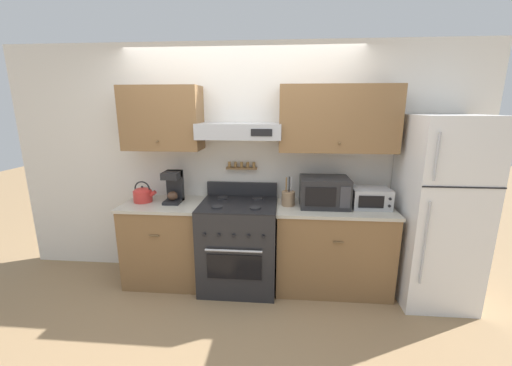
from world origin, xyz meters
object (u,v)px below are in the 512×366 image
toaster_oven (370,198)px  refrigerator (437,211)px  utensil_crock (288,198)px  stove_range (239,244)px  microwave (324,192)px  coffee_maker (174,186)px  tea_kettle (143,194)px

toaster_oven → refrigerator: bearing=-8.9°
refrigerator → utensil_crock: size_ratio=6.01×
stove_range → microwave: 1.05m
coffee_maker → utensil_crock: 1.22m
refrigerator → toaster_oven: 0.63m
tea_kettle → toaster_oven: size_ratio=0.67×
coffee_maker → utensil_crock: (1.22, -0.03, -0.09)m
tea_kettle → microwave: bearing=0.5°
tea_kettle → toaster_oven: bearing=-0.0°
utensil_crock → coffee_maker: bearing=178.4°
utensil_crock → toaster_oven: (0.83, -0.00, 0.02)m
stove_range → utensil_crock: bearing=6.9°
stove_range → tea_kettle: bearing=176.6°
tea_kettle → toaster_oven: tea_kettle is taller
stove_range → refrigerator: (1.96, -0.04, 0.44)m
stove_range → refrigerator: refrigerator is taller
refrigerator → toaster_oven: (-0.62, 0.10, 0.09)m
refrigerator → stove_range: bearing=178.9°
microwave → stove_range: bearing=-174.8°
utensil_crock → toaster_oven: size_ratio=0.81×
coffee_maker → toaster_oven: size_ratio=0.89×
refrigerator → tea_kettle: (-3.00, 0.10, 0.07)m
tea_kettle → coffee_maker: 0.35m
coffee_maker → microwave: (1.59, -0.02, -0.02)m
tea_kettle → microwave: microwave is taller
tea_kettle → coffee_maker: (0.33, 0.03, 0.09)m
coffee_maker → microwave: size_ratio=0.69×
stove_range → microwave: microwave is taller
microwave → toaster_oven: microwave is taller
refrigerator → tea_kettle: bearing=178.1°
refrigerator → microwave: 1.09m
refrigerator → tea_kettle: 3.00m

